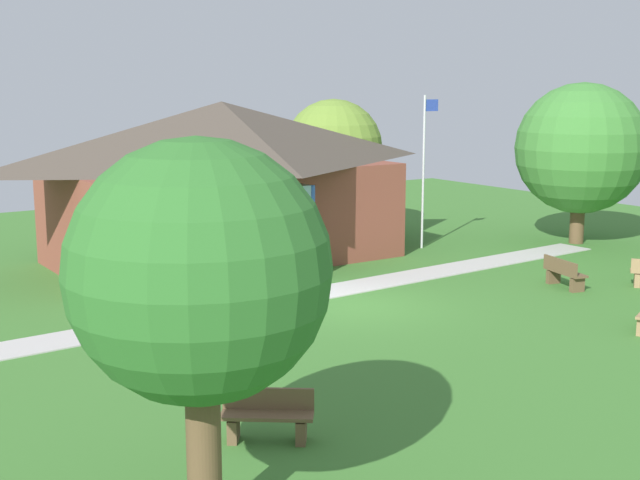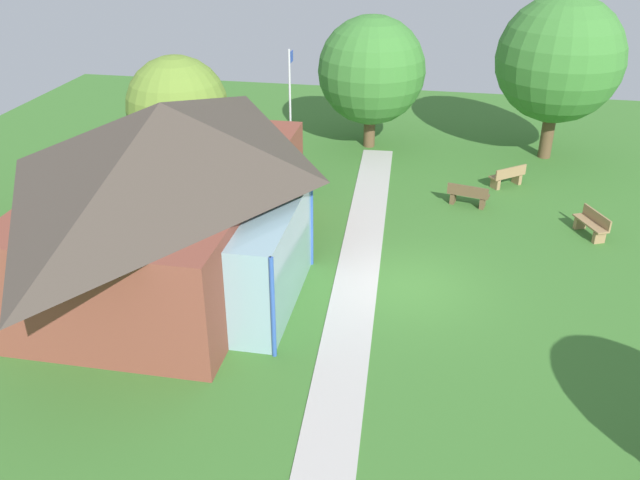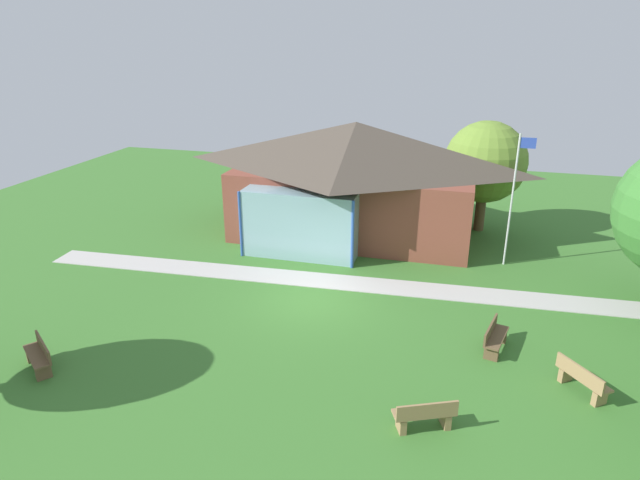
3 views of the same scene
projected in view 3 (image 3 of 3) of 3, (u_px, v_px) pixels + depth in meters
ground_plane at (314, 300)px, 19.37m from camera, size 44.00×44.00×0.00m
pavilion at (353, 177)px, 24.78m from camera, size 11.54×7.58×5.15m
footpath at (325, 281)px, 20.78m from camera, size 22.67×2.49×0.03m
flagpole at (514, 195)px, 21.22m from camera, size 0.64×0.08×5.33m
bench_front_right at (425, 415)px, 12.94m from camera, size 1.55×1.02×0.84m
bench_lawn_far_right at (582, 379)px, 14.27m from camera, size 1.28×1.45×0.84m
bench_front_left at (39, 356)px, 15.29m from camera, size 1.46×1.25×0.84m
bench_mid_right at (494, 338)px, 16.19m from camera, size 0.78×1.56×0.84m
tree_behind_pavilion_right at (486, 162)px, 24.97m from camera, size 3.73×3.73×5.16m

